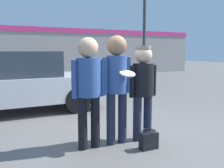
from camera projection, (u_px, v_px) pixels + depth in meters
name	position (u px, v px, depth m)	size (l,w,h in m)	color
ground_plane	(121.00, 135.00, 4.73)	(56.00, 56.00, 0.00)	#5B5956
storefront_building	(29.00, 52.00, 14.84)	(24.00, 0.22, 3.05)	gray
person_left	(88.00, 82.00, 3.97)	(0.56, 0.39, 1.80)	black
person_middle_with_frisbee	(117.00, 79.00, 4.18)	(0.51, 0.54, 1.84)	#1E2338
person_right	(143.00, 84.00, 4.39)	(0.54, 0.37, 1.68)	#1E2338
parked_car_near	(14.00, 82.00, 6.44)	(4.56, 1.84, 1.58)	#B7BABF
street_lamp	(149.00, 2.00, 9.75)	(1.26, 0.35, 5.68)	#38383D
handbag	(149.00, 140.00, 4.05)	(0.30, 0.23, 0.31)	black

